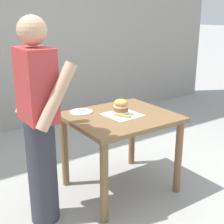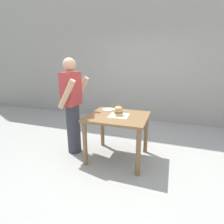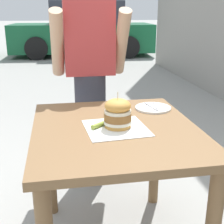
{
  "view_description": "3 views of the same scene",
  "coord_description": "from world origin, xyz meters",
  "px_view_note": "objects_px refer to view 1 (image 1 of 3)",
  "views": [
    {
      "loc": [
        -2.27,
        1.64,
        1.69
      ],
      "look_at": [
        0.0,
        0.1,
        0.83
      ],
      "focal_mm": 50.0,
      "sensor_mm": 36.0,
      "label": 1
    },
    {
      "loc": [
        -2.61,
        -0.81,
        1.62
      ],
      "look_at": [
        0.0,
        0.1,
        0.83
      ],
      "focal_mm": 28.0,
      "sensor_mm": 36.0,
      "label": 2
    },
    {
      "loc": [
        -0.28,
        -1.49,
        1.36
      ],
      "look_at": [
        0.0,
        0.1,
        0.83
      ],
      "focal_mm": 50.0,
      "sensor_mm": 36.0,
      "label": 3
    }
  ],
  "objects_px": {
    "sandwich": "(121,107)",
    "diner_across_table": "(39,122)",
    "patio_table": "(121,129)",
    "side_plate_with_forks": "(81,112)",
    "pickle_spear": "(127,116)"
  },
  "relations": [
    {
      "from": "patio_table",
      "to": "pickle_spear",
      "type": "bearing_deg",
      "value": -176.84
    },
    {
      "from": "sandwich",
      "to": "diner_across_table",
      "type": "bearing_deg",
      "value": 93.75
    },
    {
      "from": "patio_table",
      "to": "side_plate_with_forks",
      "type": "bearing_deg",
      "value": 42.95
    },
    {
      "from": "side_plate_with_forks",
      "to": "diner_across_table",
      "type": "xyz_separation_m",
      "value": [
        -0.33,
        0.55,
        0.1
      ]
    },
    {
      "from": "sandwich",
      "to": "side_plate_with_forks",
      "type": "xyz_separation_m",
      "value": [
        0.28,
        0.28,
        -0.07
      ]
    },
    {
      "from": "side_plate_with_forks",
      "to": "pickle_spear",
      "type": "bearing_deg",
      "value": -144.18
    },
    {
      "from": "diner_across_table",
      "to": "patio_table",
      "type": "bearing_deg",
      "value": -86.95
    },
    {
      "from": "patio_table",
      "to": "pickle_spear",
      "type": "distance_m",
      "value": 0.18
    },
    {
      "from": "diner_across_table",
      "to": "side_plate_with_forks",
      "type": "bearing_deg",
      "value": -59.11
    },
    {
      "from": "sandwich",
      "to": "side_plate_with_forks",
      "type": "height_order",
      "value": "sandwich"
    },
    {
      "from": "sandwich",
      "to": "diner_across_table",
      "type": "height_order",
      "value": "diner_across_table"
    },
    {
      "from": "patio_table",
      "to": "side_plate_with_forks",
      "type": "distance_m",
      "value": 0.42
    },
    {
      "from": "pickle_spear",
      "to": "diner_across_table",
      "type": "xyz_separation_m",
      "value": [
        0.05,
        0.82,
        0.09
      ]
    },
    {
      "from": "pickle_spear",
      "to": "diner_across_table",
      "type": "relative_size",
      "value": 0.05
    },
    {
      "from": "patio_table",
      "to": "diner_across_table",
      "type": "distance_m",
      "value": 0.86
    }
  ]
}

